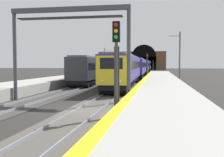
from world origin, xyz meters
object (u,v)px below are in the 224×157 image
Objects in this scene: train_main_approaching at (141,67)px; railway_signal_mid at (147,63)px; railway_signal_near at (116,60)px; train_adjacent_platform at (116,67)px; catenary_mast_far at (179,57)px; railway_signal_far at (153,64)px; catenary_mast_near at (105,60)px; overhead_signal_gantry at (69,30)px.

train_main_approaching is 16.72× the size of railway_signal_mid.
train_adjacent_platform is at bearing -171.15° from railway_signal_near.
railway_signal_near is (-49.24, -1.89, 0.81)m from train_main_approaching.
train_adjacent_platform is 45.89m from railway_signal_near.
train_main_approaching is 6.48m from train_adjacent_platform.
catenary_mast_far is (-23.03, -7.05, 1.60)m from train_main_approaching.
railway_signal_mid is at bearing -131.30° from train_adjacent_platform.
railway_signal_far is at bearing -180.00° from railway_signal_near.
train_adjacent_platform is 12.07× the size of railway_signal_near.
train_main_approaching is 49.29m from railway_signal_near.
catenary_mast_near is 44.81m from catenary_mast_far.
railway_signal_near is 1.01× the size of railway_signal_mid.
railway_signal_far is at bearing -20.87° from catenary_mast_near.
overhead_signal_gantry is 1.23× the size of catenary_mast_far.
railway_signal_far is 0.50× the size of overhead_signal_gantry.
railway_signal_near is 0.64× the size of catenary_mast_near.
railway_signal_mid is 0.53× the size of overhead_signal_gantry.
train_main_approaching is 8.92× the size of overhead_signal_gantry.
railway_signal_mid is (39.29, -0.00, -0.04)m from railway_signal_near.
railway_signal_far is (54.40, -1.89, 0.52)m from train_main_approaching.
train_main_approaching is 54.43m from railway_signal_far.
catenary_mast_near reaches higher than train_adjacent_platform.
catenary_mast_far is at bearing -148.15° from train_adjacent_platform.
railway_signal_far is 0.60× the size of catenary_mast_near.
train_adjacent_platform is 8.06× the size of catenary_mast_far.
railway_signal_near is at bearing 0.00° from railway_signal_far.
catenary_mast_near is at bearing 8.98° from overhead_signal_gantry.
railway_signal_mid is at bearing -7.61° from overhead_signal_gantry.
railway_signal_far is (103.64, -0.00, -0.29)m from railway_signal_near.
railway_signal_mid is 33.89m from overhead_signal_gantry.
railway_signal_mid is at bearing 0.00° from railway_signal_far.
overhead_signal_gantry is at bearing -7.61° from railway_signal_mid.
train_main_approaching is 21.35m from catenary_mast_near.
railway_signal_near is at bearing 168.86° from catenary_mast_far.
railway_signal_far is 77.61m from catenary_mast_far.
catenary_mast_near is at bearing 17.51° from train_adjacent_platform.
railway_signal_near is 39.29m from railway_signal_mid.
train_main_approaching is 10.61× the size of catenary_mast_near.
catenary_mast_far reaches higher than railway_signal_near.
train_main_approaching is 10.16m from railway_signal_mid.
railway_signal_mid is at bearing -180.00° from railway_signal_near.
train_main_approaching reaches higher than train_adjacent_platform.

